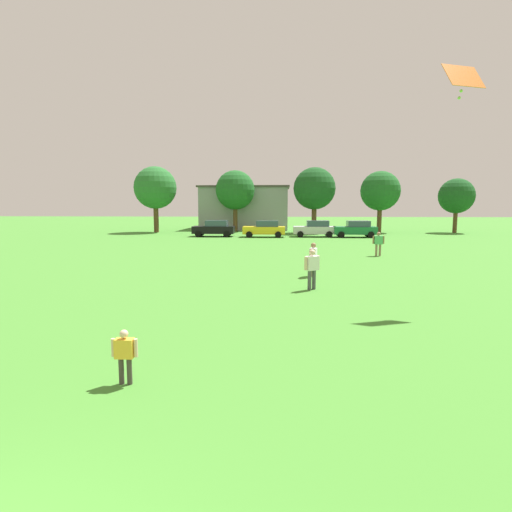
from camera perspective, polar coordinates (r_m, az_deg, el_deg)
ground_plane at (r=32.75m, az=-1.64°, el=1.19°), size 160.00×160.00×0.00m
child_kite_flyer at (r=8.36m, az=-17.48°, el=-12.39°), size 0.50×0.20×1.05m
adult_bystander at (r=16.58m, az=7.64°, el=-1.34°), size 0.63×0.55×1.60m
bystander_near_trees at (r=28.32m, az=16.36°, el=1.88°), size 0.75×0.32×1.57m
bystander_midfield at (r=19.68m, az=7.81°, el=-0.06°), size 0.41×0.73×1.58m
kite at (r=16.32m, az=26.43°, el=20.98°), size 1.45×1.01×1.16m
parked_car_black_0 at (r=43.88m, az=-5.70°, el=3.78°), size 4.30×2.02×1.68m
parked_car_yellow_1 at (r=42.94m, az=1.22°, el=3.74°), size 4.30×2.02×1.68m
parked_car_silver_2 at (r=43.67m, az=8.06°, el=3.73°), size 4.30×2.02×1.68m
parked_car_green_3 at (r=43.89m, az=13.43°, el=3.62°), size 4.30×2.02×1.68m
tree_far_left at (r=51.75m, az=-13.58°, el=9.02°), size 5.02×5.02×7.82m
tree_left at (r=51.98m, az=-2.86°, el=8.94°), size 4.80×4.80×7.48m
tree_center at (r=49.62m, az=7.98°, el=9.08°), size 4.89×4.89×7.62m
tree_right at (r=52.16m, az=16.60°, el=8.48°), size 4.65×4.65×7.25m
tree_far_right at (r=54.73m, az=25.68°, el=7.37°), size 4.08×4.08×6.36m
house_left at (r=57.22m, az=-1.46°, el=6.60°), size 11.84×8.32×5.74m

